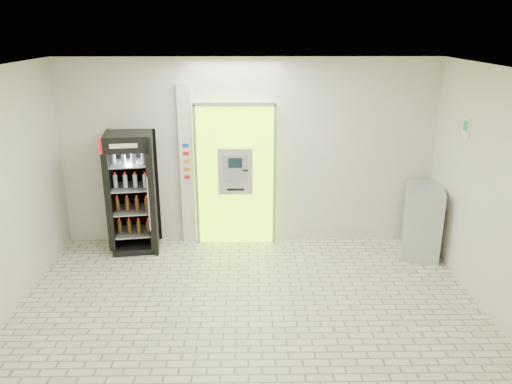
{
  "coord_description": "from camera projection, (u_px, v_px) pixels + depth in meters",
  "views": [
    {
      "loc": [
        0.02,
        -5.29,
        3.47
      ],
      "look_at": [
        0.11,
        1.2,
        1.28
      ],
      "focal_mm": 35.0,
      "sensor_mm": 36.0,
      "label": 1
    }
  ],
  "objects": [
    {
      "name": "atm_assembly",
      "position": [
        236.0,
        174.0,
        8.03
      ],
      "size": [
        1.3,
        0.24,
        2.33
      ],
      "color": "#96E70B",
      "rests_on": "ground"
    },
    {
      "name": "beverage_cooler",
      "position": [
        133.0,
        194.0,
        7.87
      ],
      "size": [
        0.8,
        0.75,
        1.9
      ],
      "rotation": [
        0.0,
        0.0,
        0.15
      ],
      "color": "black",
      "rests_on": "ground"
    },
    {
      "name": "ground",
      "position": [
        248.0,
        322.0,
        6.12
      ],
      "size": [
        6.0,
        6.0,
        0.0
      ],
      "primitive_type": "plane",
      "color": "beige",
      "rests_on": "ground"
    },
    {
      "name": "pillar",
      "position": [
        187.0,
        166.0,
        8.01
      ],
      "size": [
        0.22,
        0.11,
        2.6
      ],
      "color": "silver",
      "rests_on": "ground"
    },
    {
      "name": "steel_cabinet",
      "position": [
        422.0,
        221.0,
        7.78
      ],
      "size": [
        0.77,
        0.94,
        1.1
      ],
      "rotation": [
        0.0,
        0.0,
        -0.29
      ],
      "color": "#B7BAC0",
      "rests_on": "ground"
    },
    {
      "name": "room_shell",
      "position": [
        248.0,
        178.0,
        5.53
      ],
      "size": [
        6.0,
        6.0,
        6.0
      ],
      "color": "silver",
      "rests_on": "ground"
    },
    {
      "name": "exit_sign",
      "position": [
        466.0,
        128.0,
        6.81
      ],
      "size": [
        0.02,
        0.22,
        0.26
      ],
      "color": "white",
      "rests_on": "room_shell"
    }
  ]
}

